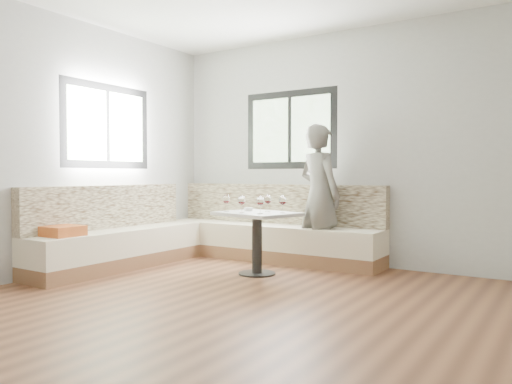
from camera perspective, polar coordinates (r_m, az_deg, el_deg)
room at (r=3.94m, az=-2.65°, el=6.89°), size 5.01×5.01×2.81m
banquette at (r=6.12m, az=-5.74°, el=-5.00°), size 2.90×2.80×0.95m
table at (r=5.38m, az=0.11°, el=-4.11°), size 0.94×0.81×0.67m
person at (r=5.88m, az=7.26°, el=-0.39°), size 0.71×0.60×1.66m
olive_ramekin at (r=5.54m, az=-0.88°, el=-1.98°), size 0.09×0.09×0.04m
wine_glass_a at (r=5.46m, az=-3.41°, el=-0.89°), size 0.08×0.08×0.18m
wine_glass_b at (r=5.25m, az=-1.64°, el=-1.00°), size 0.08×0.08×0.18m
wine_glass_c at (r=5.11m, az=0.50°, el=-1.08°), size 0.08×0.08×0.18m
wine_glass_d at (r=5.42m, az=1.36°, el=-0.91°), size 0.08×0.08×0.18m
wine_glass_e at (r=5.22m, az=3.07°, el=-1.02°), size 0.08×0.08×0.18m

